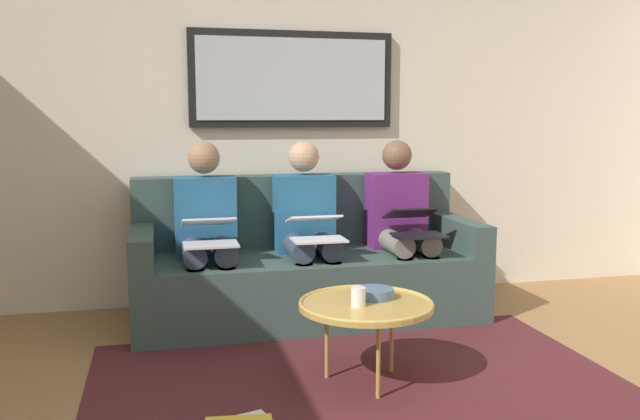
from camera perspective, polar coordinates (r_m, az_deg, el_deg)
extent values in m
cube|color=beige|center=(4.80, -2.55, 7.98)|extent=(6.00, 0.12, 2.60)
cube|color=#4C1E23|center=(3.35, 3.53, -14.73)|extent=(2.60, 1.80, 0.01)
cube|color=#384C47|center=(4.39, -1.08, -6.38)|extent=(2.20, 0.90, 0.42)
cube|color=#384C47|center=(4.64, -2.03, 0.06)|extent=(2.20, 0.20, 0.48)
cube|color=#384C47|center=(4.66, 11.39, -1.82)|extent=(0.14, 0.90, 0.20)
cube|color=#384C47|center=(4.23, -14.86, -2.90)|extent=(0.14, 0.90, 0.20)
cube|color=black|center=(4.71, -2.36, 11.02)|extent=(1.42, 0.04, 0.66)
cube|color=#B2B7BC|center=(4.69, -2.30, 11.04)|extent=(1.32, 0.01, 0.56)
cylinder|color=tan|center=(3.28, 3.92, -8.08)|extent=(0.65, 0.65, 0.03)
torus|color=tan|center=(3.28, 3.92, -7.87)|extent=(0.65, 0.65, 0.02)
cylinder|color=#B28E42|center=(3.17, 4.98, -12.54)|extent=(0.02, 0.02, 0.38)
cylinder|color=#B28E42|center=(3.48, 6.11, -10.63)|extent=(0.02, 0.02, 0.38)
cylinder|color=#B28E42|center=(3.39, 0.58, -11.12)|extent=(0.02, 0.02, 0.38)
cylinder|color=silver|center=(3.21, 3.27, -7.37)|extent=(0.07, 0.07, 0.09)
cylinder|color=slate|center=(3.36, 4.72, -7.06)|extent=(0.18, 0.18, 0.05)
cube|color=#66236B|center=(4.58, 6.48, 0.02)|extent=(0.38, 0.22, 0.50)
sphere|color=brown|center=(4.54, 6.55, 4.65)|extent=(0.20, 0.20, 0.20)
cylinder|color=gray|center=(4.44, 8.46, -2.60)|extent=(0.14, 0.42, 0.14)
cylinder|color=gray|center=(4.38, 6.28, -2.72)|extent=(0.14, 0.42, 0.14)
cylinder|color=gray|center=(4.31, 9.44, -6.75)|extent=(0.11, 0.11, 0.42)
cylinder|color=gray|center=(4.25, 7.19, -6.93)|extent=(0.11, 0.11, 0.42)
cube|color=black|center=(4.20, 8.42, -2.15)|extent=(0.31, 0.24, 0.01)
cube|color=black|center=(4.33, 7.66, -0.27)|extent=(0.31, 0.23, 0.09)
cube|color=#A5C6EA|center=(4.33, 7.68, -0.22)|extent=(0.28, 0.20, 0.08)
cube|color=#235B84|center=(4.40, -1.38, -0.25)|extent=(0.38, 0.22, 0.50)
sphere|color=tan|center=(4.36, -1.39, 4.57)|extent=(0.20, 0.20, 0.20)
cylinder|color=#384256|center=(4.25, 0.42, -3.00)|extent=(0.14, 0.42, 0.14)
cylinder|color=#384256|center=(4.21, -1.96, -3.11)|extent=(0.14, 0.42, 0.14)
cylinder|color=#384256|center=(4.11, 1.13, -7.37)|extent=(0.11, 0.11, 0.42)
cylinder|color=#384256|center=(4.07, -1.34, -7.53)|extent=(0.11, 0.11, 0.42)
cube|color=white|center=(4.01, -0.10, -2.55)|extent=(0.32, 0.21, 0.01)
cube|color=white|center=(4.12, -0.53, -0.73)|extent=(0.32, 0.21, 0.07)
cube|color=#A5C6EA|center=(4.12, -0.52, -0.68)|extent=(0.29, 0.18, 0.05)
cube|color=#235B84|center=(4.31, -9.72, -0.53)|extent=(0.38, 0.22, 0.50)
sphere|color=#997051|center=(4.27, -9.84, 4.39)|extent=(0.20, 0.20, 0.20)
cylinder|color=#384256|center=(4.14, -8.22, -3.37)|extent=(0.14, 0.42, 0.14)
cylinder|color=#384256|center=(4.13, -10.71, -3.46)|extent=(0.14, 0.42, 0.14)
cylinder|color=#384256|center=(4.00, -7.85, -7.88)|extent=(0.11, 0.11, 0.42)
cylinder|color=#384256|center=(3.99, -10.45, -7.99)|extent=(0.11, 0.11, 0.42)
cube|color=silver|center=(3.91, -9.26, -2.91)|extent=(0.31, 0.22, 0.01)
cube|color=silver|center=(4.03, -9.45, -0.98)|extent=(0.31, 0.22, 0.07)
cube|color=#A5C6EA|center=(4.03, -9.45, -0.94)|extent=(0.28, 0.19, 0.06)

